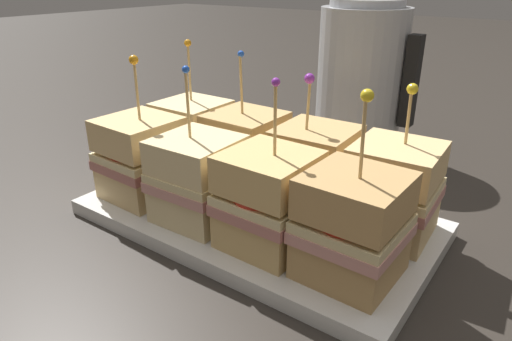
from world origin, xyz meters
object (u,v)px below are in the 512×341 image
at_px(sandwich_front_center_left, 198,179).
at_px(sandwich_back_center_right, 315,170).
at_px(sandwich_front_far_right, 352,227).
at_px(sandwich_back_far_right, 393,190).
at_px(kettle_steel, 361,80).
at_px(sandwich_front_center_right, 268,200).
at_px(serving_platter, 256,218).
at_px(sandwich_back_center_left, 246,152).
at_px(sandwich_front_far_left, 141,158).
at_px(sandwich_back_far_left, 193,137).

xyz_separation_m(sandwich_front_center_left, sandwich_back_center_right, (0.10, 0.10, 0.00)).
xyz_separation_m(sandwich_front_far_right, sandwich_back_far_right, (0.00, 0.10, -0.00)).
distance_m(sandwich_front_far_right, kettle_steel, 0.40).
height_order(sandwich_front_far_right, sandwich_back_far_right, sandwich_front_far_right).
relative_size(sandwich_front_center_right, sandwich_back_far_right, 1.07).
bearing_deg(serving_platter, sandwich_front_far_right, -18.18).
bearing_deg(sandwich_back_center_left, sandwich_back_center_right, 0.49).
bearing_deg(sandwich_front_center_right, sandwich_front_far_left, 179.53).
xyz_separation_m(serving_platter, kettle_steel, (-0.01, 0.31, 0.11)).
relative_size(sandwich_front_center_left, sandwich_front_center_right, 0.99).
bearing_deg(sandwich_back_center_right, sandwich_back_center_left, -179.51).
bearing_deg(sandwich_back_far_left, sandwich_back_center_right, -0.18).
relative_size(sandwich_back_far_left, sandwich_back_center_left, 1.02).
distance_m(serving_platter, sandwich_back_center_right, 0.09).
xyz_separation_m(sandwich_back_center_left, sandwich_back_far_right, (0.20, 0.00, 0.00)).
xyz_separation_m(sandwich_back_far_left, sandwich_back_far_right, (0.29, 0.00, -0.00)).
bearing_deg(sandwich_front_center_right, sandwich_front_center_left, -179.72).
distance_m(sandwich_back_center_left, kettle_steel, 0.27).
relative_size(serving_platter, sandwich_front_center_left, 2.34).
bearing_deg(sandwich_back_center_left, sandwich_front_center_left, -87.33).
distance_m(serving_platter, sandwich_front_center_left, 0.09).
distance_m(sandwich_front_center_left, sandwich_front_far_right, 0.19).
bearing_deg(sandwich_back_center_left, kettle_steel, 81.42).
distance_m(sandwich_front_far_left, sandwich_back_far_right, 0.31).
xyz_separation_m(sandwich_back_far_left, sandwich_back_center_right, (0.20, -0.00, 0.00)).
height_order(sandwich_back_far_left, kettle_steel, kettle_steel).
bearing_deg(sandwich_back_far_left, serving_platter, -18.49).
bearing_deg(sandwich_back_far_right, sandwich_back_far_left, -179.84).
bearing_deg(sandwich_back_center_right, sandwich_front_center_left, -134.99).
relative_size(sandwich_back_center_right, kettle_steel, 0.62).
distance_m(sandwich_back_far_left, sandwich_back_center_right, 0.20).
distance_m(sandwich_front_far_right, sandwich_back_far_left, 0.31).
xyz_separation_m(sandwich_front_center_right, sandwich_back_center_left, (-0.10, 0.10, 0.00)).
xyz_separation_m(sandwich_back_center_right, sandwich_back_far_right, (0.10, 0.00, -0.00)).
bearing_deg(sandwich_front_far_left, sandwich_front_center_right, -0.47).
bearing_deg(sandwich_front_center_right, sandwich_back_far_right, 45.82).
bearing_deg(sandwich_back_far_right, sandwich_front_center_right, -134.18).
bearing_deg(sandwich_front_far_left, sandwich_back_center_right, 25.89).
distance_m(serving_platter, sandwich_front_far_left, 0.17).
bearing_deg(sandwich_front_center_left, serving_platter, 46.91).
relative_size(sandwich_front_far_right, kettle_steel, 0.68).
relative_size(serving_platter, sandwich_back_far_right, 2.50).
relative_size(sandwich_front_far_right, sandwich_back_far_right, 1.09).
relative_size(sandwich_front_far_right, sandwich_back_center_left, 1.01).
relative_size(serving_platter, sandwich_front_far_left, 2.31).
bearing_deg(sandwich_back_center_right, sandwich_front_center_right, -90.07).
height_order(sandwich_front_center_right, kettle_steel, kettle_steel).
distance_m(sandwich_front_far_left, sandwich_front_center_right, 0.20).
distance_m(sandwich_front_center_left, kettle_steel, 0.37).
bearing_deg(sandwich_front_far_right, sandwich_back_center_left, 154.12).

